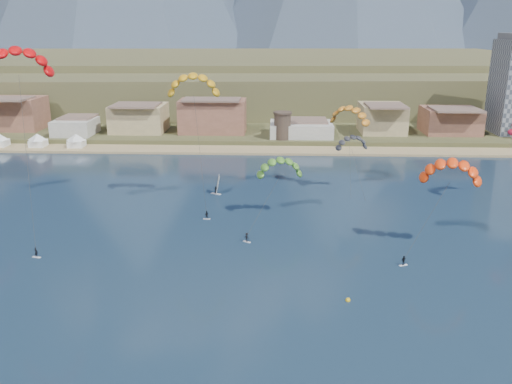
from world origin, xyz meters
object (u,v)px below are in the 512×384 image
(kitesurfer_yellow, at_px, (193,81))
(kitesurfer_orange, at_px, (451,167))
(kitesurfer_green, at_px, (280,165))
(buoy, at_px, (348,300))
(windsurfer, at_px, (217,188))
(watchtower, at_px, (282,125))
(kitesurfer_red, at_px, (16,57))

(kitesurfer_yellow, distance_m, kitesurfer_orange, 51.77)
(kitesurfer_green, bearing_deg, kitesurfer_orange, -27.80)
(kitesurfer_yellow, relative_size, buoy, 40.47)
(windsurfer, bearing_deg, kitesurfer_green, -45.14)
(windsurfer, bearing_deg, kitesurfer_yellow, -116.09)
(watchtower, height_order, kitesurfer_orange, kitesurfer_orange)
(kitesurfer_red, height_order, kitesurfer_yellow, kitesurfer_red)
(watchtower, xyz_separation_m, kitesurfer_yellow, (-18.48, -58.76, 19.34))
(kitesurfer_red, relative_size, kitesurfer_yellow, 1.22)
(kitesurfer_green, xyz_separation_m, windsurfer, (-14.04, 14.11, -9.24))
(kitesurfer_orange, xyz_separation_m, kitesurfer_green, (-28.03, 14.78, -3.73))
(kitesurfer_orange, height_order, windsurfer, kitesurfer_orange)
(kitesurfer_red, xyz_separation_m, windsurfer, (31.02, 22.89, -29.92))
(watchtower, xyz_separation_m, windsurfer, (-15.10, -51.87, -5.01))
(kitesurfer_yellow, bearing_deg, kitesurfer_green, -22.51)
(watchtower, distance_m, kitesurfer_red, 91.31)
(kitesurfer_red, xyz_separation_m, kitesurfer_green, (45.07, 8.78, -20.68))
(windsurfer, bearing_deg, kitesurfer_red, -143.57)
(kitesurfer_yellow, xyz_separation_m, kitesurfer_green, (17.42, -7.22, -15.12))
(kitesurfer_yellow, bearing_deg, watchtower, 72.55)
(kitesurfer_green, relative_size, windsurfer, 3.98)
(kitesurfer_orange, relative_size, buoy, 25.96)
(kitesurfer_green, bearing_deg, watchtower, 89.08)
(watchtower, height_order, windsurfer, watchtower)
(kitesurfer_orange, bearing_deg, watchtower, 108.47)
(kitesurfer_red, height_order, kitesurfer_green, kitesurfer_red)
(kitesurfer_orange, height_order, buoy, kitesurfer_orange)
(kitesurfer_orange, bearing_deg, kitesurfer_yellow, 154.17)
(watchtower, distance_m, kitesurfer_green, 66.12)
(kitesurfer_red, bearing_deg, kitesurfer_green, 11.02)
(watchtower, distance_m, kitesurfer_yellow, 64.56)
(kitesurfer_green, distance_m, windsurfer, 21.95)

